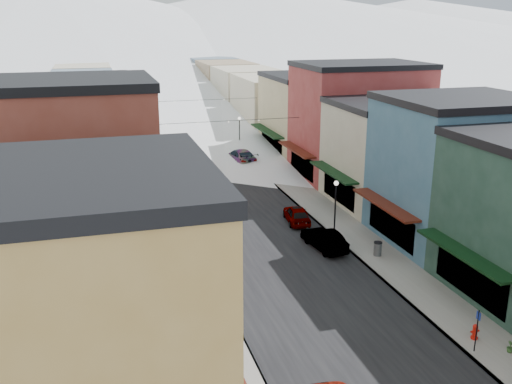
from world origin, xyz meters
TOP-DOWN VIEW (x-y plane):
  - road at (0.00, 60.00)m, footprint 10.00×160.00m
  - sidewalk_left at (-6.60, 60.00)m, footprint 3.20×160.00m
  - sidewalk_right at (6.60, 60.00)m, footprint 3.20×160.00m
  - curb_left at (-5.05, 60.00)m, footprint 0.10×160.00m
  - curb_right at (5.05, 60.00)m, footprint 0.10×160.00m
  - bldg_l_yellow at (-13.19, 4.00)m, footprint 11.30×8.70m
  - bldg_l_cream at (-13.19, 12.50)m, footprint 11.30×8.20m
  - bldg_l_brick_near at (-13.69, 20.50)m, footprint 12.30×8.20m
  - bldg_l_grayblue at (-13.19, 29.00)m, footprint 11.30×9.20m
  - bldg_l_brick_far at (-14.19, 38.00)m, footprint 13.30×9.20m
  - bldg_l_tan at (-13.19, 48.00)m, footprint 11.30×11.20m
  - bldg_r_blue at (13.19, 21.00)m, footprint 11.30×9.20m
  - bldg_r_cream at (13.69, 30.00)m, footprint 12.30×9.20m
  - bldg_r_brick_far at (14.19, 39.00)m, footprint 13.30×9.20m
  - bldg_r_tan at (13.19, 49.00)m, footprint 11.30×11.20m
  - distant_blocks at (0.00, 83.00)m, footprint 34.00×55.00m
  - mountain_ridge at (-19.47, 277.18)m, footprint 670.00×340.00m
  - overhead_cables at (0.00, 47.50)m, footprint 16.40×15.04m
  - car_silver_sedan at (-3.96, 24.24)m, footprint 1.97×4.58m
  - car_dark_hatch at (-3.50, 27.75)m, footprint 1.96×4.51m
  - car_silver_wagon at (-4.30, 46.30)m, footprint 2.58×5.23m
  - car_green_sedan at (3.50, 21.84)m, footprint 2.08×4.53m
  - car_gray_suv at (3.50, 27.47)m, footprint 2.15×4.25m
  - car_black_sedan at (4.00, 47.25)m, footprint 3.05×5.99m
  - car_lane_silver at (-1.93, 57.69)m, footprint 1.94×4.30m
  - car_lane_white at (2.20, 74.71)m, footprint 3.51×6.48m
  - fire_hydrant at (6.13, 8.51)m, footprint 0.48×0.36m
  - parking_sign at (5.43, 7.56)m, footprint 0.06×0.30m
  - trash_can at (6.42, 19.42)m, footprint 0.57×0.57m
  - streetlamp_near at (5.20, 23.94)m, footprint 0.34×0.34m
  - streetlamp_far at (5.20, 52.21)m, footprint 0.36×0.36m
  - planter_far at (7.02, 7.00)m, footprint 0.44×0.44m
  - snow_pile_near at (-4.88, 17.78)m, footprint 2.12×2.50m
  - snow_pile_mid at (-4.80, 24.83)m, footprint 2.43×2.69m
  - snow_pile_far at (-4.88, 37.51)m, footprint 2.58×2.79m

SIDE VIEW (x-z plane):
  - road at x=0.00m, z-range 0.00..0.01m
  - sidewalk_left at x=-6.60m, z-range 0.00..0.15m
  - sidewalk_right at x=6.60m, z-range 0.00..0.15m
  - curb_left at x=-5.05m, z-range 0.00..0.15m
  - curb_right at x=5.05m, z-range 0.00..0.15m
  - snow_pile_near at x=-4.88m, z-range -0.02..0.88m
  - planter_far at x=7.02m, z-range 0.15..0.72m
  - snow_pile_mid at x=-4.80m, z-range -0.02..1.00m
  - fire_hydrant at x=6.13m, z-range 0.11..0.93m
  - snow_pile_far at x=-4.88m, z-range -0.02..1.07m
  - trash_can at x=6.42m, z-range 0.16..1.12m
  - car_gray_suv at x=3.50m, z-range 0.00..1.39m
  - car_lane_silver at x=-1.93m, z-range 0.00..1.43m
  - car_green_sedan at x=3.50m, z-range 0.00..1.44m
  - car_dark_hatch at x=-3.50m, z-range 0.00..1.44m
  - car_silver_wagon at x=-4.30m, z-range 0.00..1.46m
  - car_silver_sedan at x=-3.96m, z-range 0.00..1.54m
  - car_black_sedan at x=4.00m, z-range 0.00..1.66m
  - car_lane_white at x=2.20m, z-range 0.00..1.72m
  - parking_sign at x=5.43m, z-range 0.34..2.55m
  - streetlamp_near at x=5.20m, z-range 0.69..4.82m
  - streetlamp_far at x=5.20m, z-range 0.71..4.99m
  - distant_blocks at x=0.00m, z-range 0.00..8.00m
  - bldg_r_cream at x=13.69m, z-range 0.01..9.01m
  - bldg_l_grayblue at x=-13.19m, z-range 0.01..9.01m
  - bldg_r_tan at x=13.19m, z-range 0.01..9.51m
  - bldg_l_cream at x=-13.19m, z-range 0.01..9.51m
  - bldg_l_tan at x=-13.19m, z-range 0.01..10.01m
  - bldg_r_blue at x=13.19m, z-range 0.01..10.51m
  - bldg_l_brick_far at x=-14.19m, z-range 0.01..11.01m
  - bldg_r_brick_far at x=14.19m, z-range 0.01..11.51m
  - bldg_l_yellow at x=-13.19m, z-range 0.01..11.51m
  - overhead_cables at x=0.00m, z-range 6.18..6.22m
  - bldg_l_brick_near at x=-13.69m, z-range 0.01..12.51m
  - mountain_ridge at x=-19.47m, z-range -2.64..31.36m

